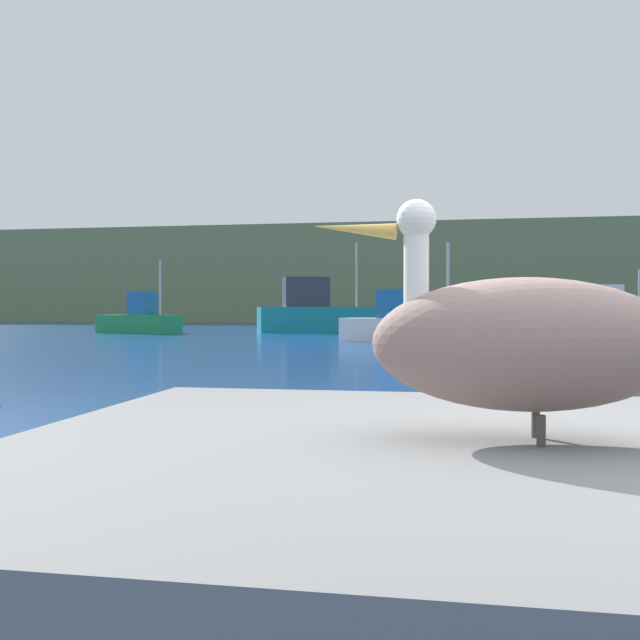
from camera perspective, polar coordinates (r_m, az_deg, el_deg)
The scene contains 7 objects.
hillside_backdrop at distance 72.21m, azimuth 10.47°, elevation 3.70°, with size 140.00×10.96×9.83m, color #6B7A51.
pier_dock at distance 2.65m, azimuth 16.31°, elevation -18.63°, with size 3.66×2.78×0.85m, color slate.
pelican at distance 2.50m, azimuth 16.14°, elevation -1.71°, with size 1.28×0.51×0.85m.
fishing_boat_teal at distance 40.65m, azimuth -0.23°, elevation 0.58°, with size 7.58×4.70×5.32m.
fishing_boat_green at distance 39.83m, azimuth -14.66°, elevation 0.02°, with size 5.10×2.60×4.03m.
fishing_boat_blue at distance 45.38m, azimuth 22.68°, elevation 0.27°, with size 5.90×2.27×3.75m.
fishing_boat_white at distance 28.75m, azimuth 7.17°, elevation -0.29°, with size 5.79×3.19×4.02m.
Camera 1 is at (-0.68, -2.71, 1.31)m, focal length 38.82 mm.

